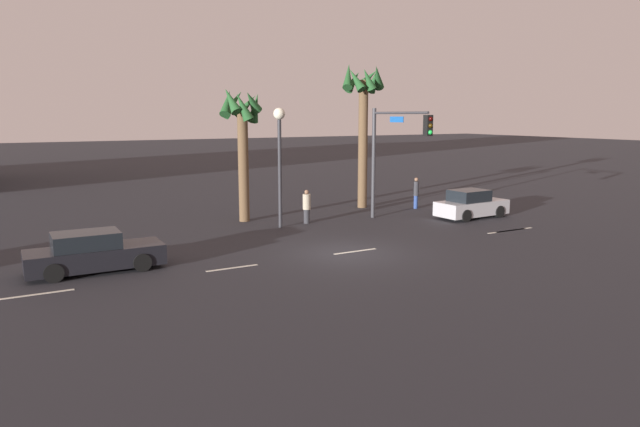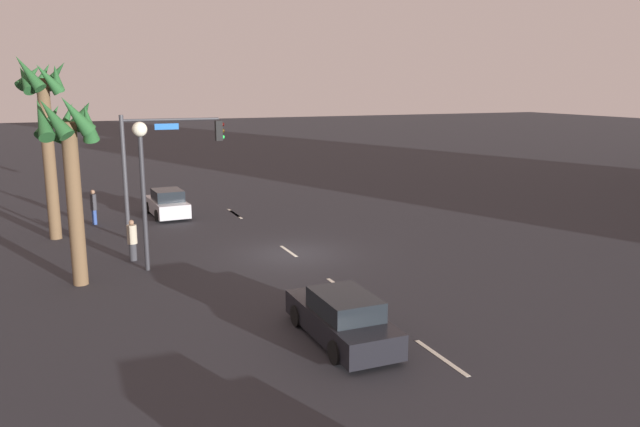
{
  "view_description": "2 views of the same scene",
  "coord_description": "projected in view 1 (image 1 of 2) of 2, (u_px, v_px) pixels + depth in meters",
  "views": [
    {
      "loc": [
        -11.81,
        -18.99,
        5.4
      ],
      "look_at": [
        -1.38,
        -0.34,
        1.75
      ],
      "focal_mm": 32.42,
      "sensor_mm": 36.0,
      "label": 1
    },
    {
      "loc": [
        -24.05,
        8.94,
        7.06
      ],
      "look_at": [
        -0.76,
        -0.98,
        1.83
      ],
      "focal_mm": 34.85,
      "sensor_mm": 36.0,
      "label": 2
    }
  ],
  "objects": [
    {
      "name": "pedestrian_0",
      "position": [
        416.0,
        192.0,
        33.63
      ],
      "size": [
        0.38,
        0.38,
        1.82
      ],
      "color": "#2D478C",
      "rests_on": "ground_plane"
    },
    {
      "name": "pedestrian_1",
      "position": [
        307.0,
        206.0,
        29.03
      ],
      "size": [
        0.41,
        0.41,
        1.7
      ],
      "color": "#333338",
      "rests_on": "ground_plane"
    },
    {
      "name": "palm_tree_1",
      "position": [
        242.0,
        125.0,
        29.02
      ],
      "size": [
        2.39,
        2.32,
        6.85
      ],
      "color": "brown",
      "rests_on": "ground_plane"
    },
    {
      "name": "car_1",
      "position": [
        471.0,
        205.0,
        30.69
      ],
      "size": [
        4.08,
        1.94,
        1.5
      ],
      "color": "#B7B7BC",
      "rests_on": "ground_plane"
    },
    {
      "name": "lane_stripe_4",
      "position": [
        514.0,
        230.0,
        27.44
      ],
      "size": [
        2.38,
        0.14,
        0.01
      ],
      "primitive_type": "cube",
      "color": "silver",
      "rests_on": "ground_plane"
    },
    {
      "name": "car_2",
      "position": [
        93.0,
        253.0,
        20.07
      ],
      "size": [
        4.56,
        1.8,
        1.42
      ],
      "color": "black",
      "rests_on": "ground_plane"
    },
    {
      "name": "streetlamp",
      "position": [
        280.0,
        144.0,
        27.41
      ],
      "size": [
        0.56,
        0.56,
        5.74
      ],
      "color": "#2D2D33",
      "rests_on": "ground_plane"
    },
    {
      "name": "lane_stripe_3",
      "position": [
        355.0,
        251.0,
        23.13
      ],
      "size": [
        1.96,
        0.14,
        0.01
      ],
      "primitive_type": "cube",
      "color": "silver",
      "rests_on": "ground_plane"
    },
    {
      "name": "ground_plane",
      "position": [
        346.0,
        253.0,
        22.92
      ],
      "size": [
        220.0,
        220.0,
        0.0
      ],
      "primitive_type": "plane",
      "color": "#28282D"
    },
    {
      "name": "lane_stripe_2",
      "position": [
        232.0,
        268.0,
        20.62
      ],
      "size": [
        1.94,
        0.14,
        0.01
      ],
      "primitive_type": "cube",
      "color": "silver",
      "rests_on": "ground_plane"
    },
    {
      "name": "traffic_signal",
      "position": [
        392.0,
        145.0,
        28.73
      ],
      "size": [
        0.36,
        4.82,
        5.76
      ],
      "color": "#38383D",
      "rests_on": "ground_plane"
    },
    {
      "name": "palm_tree_0",
      "position": [
        363.0,
        105.0,
        33.23
      ],
      "size": [
        2.73,
        2.64,
        8.49
      ],
      "color": "brown",
      "rests_on": "ground_plane"
    },
    {
      "name": "lane_stripe_1",
      "position": [
        31.0,
        295.0,
        17.52
      ],
      "size": [
        2.42,
        0.14,
        0.01
      ],
      "primitive_type": "cube",
      "color": "silver",
      "rests_on": "ground_plane"
    },
    {
      "name": "lane_stripe_5",
      "position": [
        507.0,
        231.0,
        27.22
      ],
      "size": [
        2.39,
        0.14,
        0.01
      ],
      "primitive_type": "cube",
      "color": "silver",
      "rests_on": "ground_plane"
    }
  ]
}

